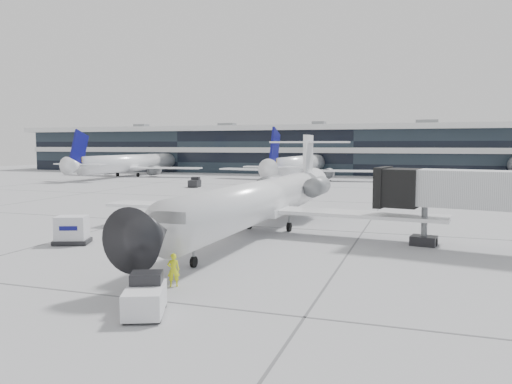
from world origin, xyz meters
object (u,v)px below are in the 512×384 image
(cargo_uld, at_px, (72,230))
(baggage_tug, at_px, (145,297))
(ramp_worker, at_px, (173,270))
(regional_jet, at_px, (264,199))

(cargo_uld, bearing_deg, baggage_tug, -62.97)
(ramp_worker, distance_m, baggage_tug, 3.95)
(ramp_worker, height_order, cargo_uld, cargo_uld)
(regional_jet, bearing_deg, baggage_tug, -84.78)
(regional_jet, bearing_deg, cargo_uld, -141.65)
(baggage_tug, relative_size, cargo_uld, 1.04)
(ramp_worker, distance_m, cargo_uld, 13.35)
(cargo_uld, bearing_deg, regional_jet, 15.19)
(baggage_tug, bearing_deg, ramp_worker, 79.10)
(regional_jet, xyz_separation_m, cargo_uld, (-11.07, -8.16, -1.69))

